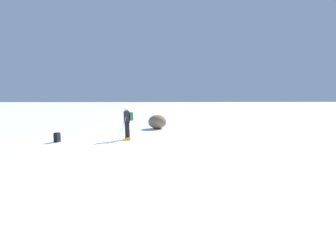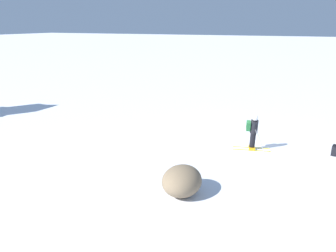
% 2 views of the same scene
% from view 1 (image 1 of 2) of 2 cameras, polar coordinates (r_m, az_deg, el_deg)
% --- Properties ---
extents(ground_plane, '(300.00, 300.00, 0.00)m').
position_cam_1_polar(ground_plane, '(13.76, -9.30, -3.59)').
color(ground_plane, white).
extents(skier, '(1.39, 1.81, 1.86)m').
position_cam_1_polar(skier, '(14.83, -8.84, 1.11)').
color(skier, yellow).
rests_on(skier, ground).
extents(spare_backpack, '(0.34, 0.28, 0.50)m').
position_cam_1_polar(spare_backpack, '(14.89, -23.00, -2.31)').
color(spare_backpack, black).
rests_on(spare_backpack, ground).
extents(exposed_boulder_1, '(1.61, 1.37, 1.05)m').
position_cam_1_polar(exposed_boulder_1, '(19.83, -2.35, 0.93)').
color(exposed_boulder_1, '#7A664C').
rests_on(exposed_boulder_1, ground).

